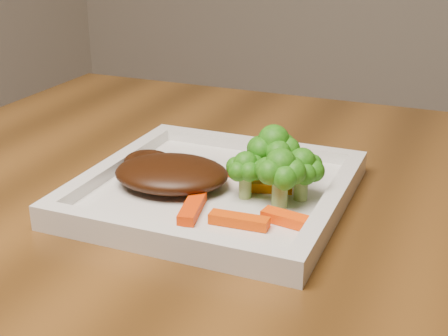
% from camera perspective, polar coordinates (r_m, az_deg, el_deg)
% --- Properties ---
extents(plate, '(0.27, 0.27, 0.01)m').
position_cam_1_polar(plate, '(0.67, -0.79, -2.34)').
color(plate, silver).
rests_on(plate, dining_table).
extents(steak, '(0.14, 0.11, 0.03)m').
position_cam_1_polar(steak, '(0.67, -4.83, -0.50)').
color(steak, '#321607').
rests_on(steak, plate).
extents(broccoli_0, '(0.08, 0.08, 0.07)m').
position_cam_1_polar(broccoli_0, '(0.66, 4.53, 1.25)').
color(broccoli_0, '#2E6D12').
rests_on(broccoli_0, plate).
extents(broccoli_1, '(0.07, 0.07, 0.06)m').
position_cam_1_polar(broccoli_1, '(0.63, 7.12, -0.17)').
color(broccoli_1, '#186010').
rests_on(broccoli_1, plate).
extents(broccoli_2, '(0.06, 0.06, 0.06)m').
position_cam_1_polar(broccoli_2, '(0.61, 5.17, -1.04)').
color(broccoli_2, '#165F0F').
rests_on(broccoli_2, plate).
extents(broccoli_3, '(0.06, 0.06, 0.06)m').
position_cam_1_polar(broccoli_3, '(0.63, 1.97, -0.14)').
color(broccoli_3, '#1E7613').
rests_on(broccoli_3, plate).
extents(carrot_0, '(0.06, 0.02, 0.01)m').
position_cam_1_polar(carrot_0, '(0.59, 1.38, -4.81)').
color(carrot_0, '#E24203').
rests_on(carrot_0, plate).
extents(carrot_1, '(0.06, 0.03, 0.01)m').
position_cam_1_polar(carrot_1, '(0.59, 6.27, -4.76)').
color(carrot_1, '#FF4304').
rests_on(carrot_1, plate).
extents(carrot_2, '(0.03, 0.06, 0.01)m').
position_cam_1_polar(carrot_2, '(0.61, -2.92, -3.68)').
color(carrot_2, red).
rests_on(carrot_2, plate).
extents(carrot_4, '(0.03, 0.06, 0.01)m').
position_cam_1_polar(carrot_4, '(0.71, 2.15, 0.08)').
color(carrot_4, '#C93D03').
rests_on(carrot_4, plate).
extents(carrot_6, '(0.05, 0.03, 0.01)m').
position_cam_1_polar(carrot_6, '(0.66, 3.97, -1.71)').
color(carrot_6, orange).
rests_on(carrot_6, plate).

